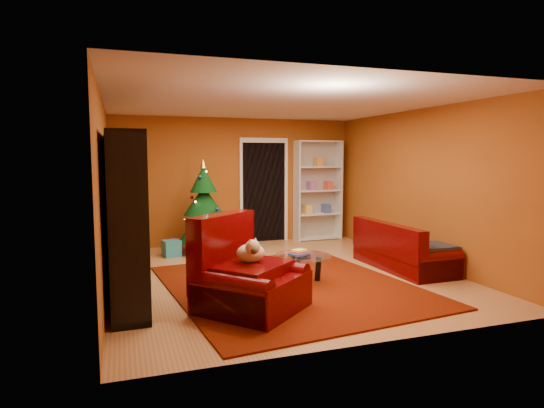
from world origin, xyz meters
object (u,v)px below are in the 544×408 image
object	(u,v)px
gift_box_teal	(171,248)
sofa	(404,245)
christmas_tree	(204,208)
white_bookshelf	(318,191)
rug	(289,285)
gift_box_red	(176,244)
gift_box_green	(217,243)
acrylic_chair	(221,243)
media_unit	(123,215)
dog	(251,253)
coffee_table	(303,269)
armchair	(252,273)

from	to	relation	value
gift_box_teal	sofa	size ratio (longest dim) A/B	0.16
christmas_tree	gift_box_teal	xyz separation A→B (m)	(-0.62, -0.12, -0.71)
sofa	white_bookshelf	bearing A→B (deg)	3.61
white_bookshelf	sofa	world-z (taller)	white_bookshelf
rug	gift_box_red	distance (m)	3.29
gift_box_green	acrylic_chair	world-z (taller)	acrylic_chair
media_unit	dog	world-z (taller)	media_unit
white_bookshelf	acrylic_chair	bearing A→B (deg)	-145.38
rug	media_unit	world-z (taller)	media_unit
christmas_tree	gift_box_red	bearing A→B (deg)	135.75
gift_box_green	coffee_table	xyz separation A→B (m)	(0.69, -2.73, 0.08)
rug	white_bookshelf	size ratio (longest dim) A/B	1.66
rug	coffee_table	xyz separation A→B (m)	(0.25, 0.07, 0.20)
gift_box_green	gift_box_red	world-z (taller)	gift_box_green
media_unit	coffee_table	distance (m)	2.57
media_unit	rug	bearing A→B (deg)	-11.42
media_unit	gift_box_teal	xyz separation A→B (m)	(0.83, 2.11, -0.90)
armchair	coffee_table	world-z (taller)	armchair
gift_box_teal	sofa	distance (m)	4.07
media_unit	christmas_tree	bearing A→B (deg)	55.07
christmas_tree	white_bookshelf	size ratio (longest dim) A/B	0.80
christmas_tree	white_bookshelf	distance (m)	2.69
rug	sofa	distance (m)	2.19
gift_box_green	coffee_table	size ratio (longest dim) A/B	0.33
acrylic_chair	white_bookshelf	bearing A→B (deg)	57.10
armchair	gift_box_teal	bearing A→B (deg)	58.62
gift_box_green	white_bookshelf	distance (m)	2.55
gift_box_green	acrylic_chair	bearing A→B (deg)	-98.85
christmas_tree	gift_box_green	distance (m)	0.80
sofa	acrylic_chair	bearing A→B (deg)	69.25
gift_box_green	armchair	world-z (taller)	armchair
gift_box_teal	acrylic_chair	bearing A→B (deg)	-58.52
sofa	coffee_table	distance (m)	1.91
armchair	coffee_table	size ratio (longest dim) A/B	1.44
gift_box_green	armchair	xyz separation A→B (m)	(-0.33, -3.61, 0.32)
gift_box_teal	sofa	world-z (taller)	sofa
gift_box_teal	rug	bearing A→B (deg)	-61.52
gift_box_red	acrylic_chair	size ratio (longest dim) A/B	0.27
rug	dog	bearing A→B (deg)	-135.43
gift_box_green	media_unit	bearing A→B (deg)	-125.41
christmas_tree	sofa	size ratio (longest dim) A/B	0.98
gift_box_green	sofa	bearing A→B (deg)	-43.34
rug	acrylic_chair	world-z (taller)	acrylic_chair
dog	sofa	bearing A→B (deg)	-20.07
gift_box_green	gift_box_red	distance (m)	0.80
media_unit	coffee_table	bearing A→B (deg)	-8.93
christmas_tree	dog	xyz separation A→B (m)	(-0.05, -3.35, -0.18)
media_unit	gift_box_green	bearing A→B (deg)	52.67
acrylic_chair	gift_box_green	bearing A→B (deg)	102.25
white_bookshelf	dog	world-z (taller)	white_bookshelf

